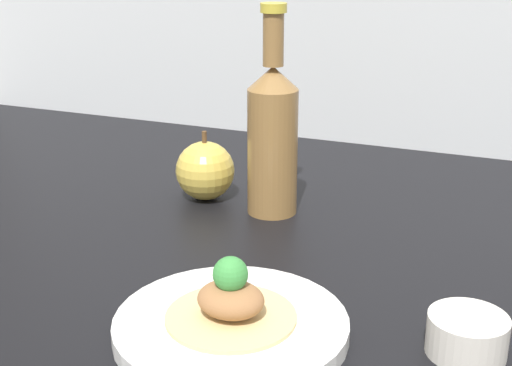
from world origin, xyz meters
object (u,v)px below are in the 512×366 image
Objects in this scene: cider_bottle at (273,135)px; apple at (205,171)px; dipping_bowl at (467,335)px; plate at (233,325)px; plated_food at (233,300)px.

apple is at bearing 173.91° from cider_bottle.
dipping_bowl is (40.53, -27.56, -2.39)cm from apple.
plate is 1.79× the size of plated_food.
plate is at bearing -89.10° from plated_food.
cider_bottle is 2.79× the size of apple.
plate is 2.25× the size of apple.
plated_food reaches higher than dipping_bowl.
dipping_bowl is at bearing 14.06° from plate.
cider_bottle is at bearing 104.37° from plate.
plate is 2.67cm from plated_food.
dipping_bowl reaches higher than plate.
plate is at bearing -75.63° from cider_bottle.
dipping_bowl is (21.45, 5.37, -1.88)cm from plated_food.
apple is at bearing 120.09° from plate.
plate is 3.07× the size of dipping_bowl.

